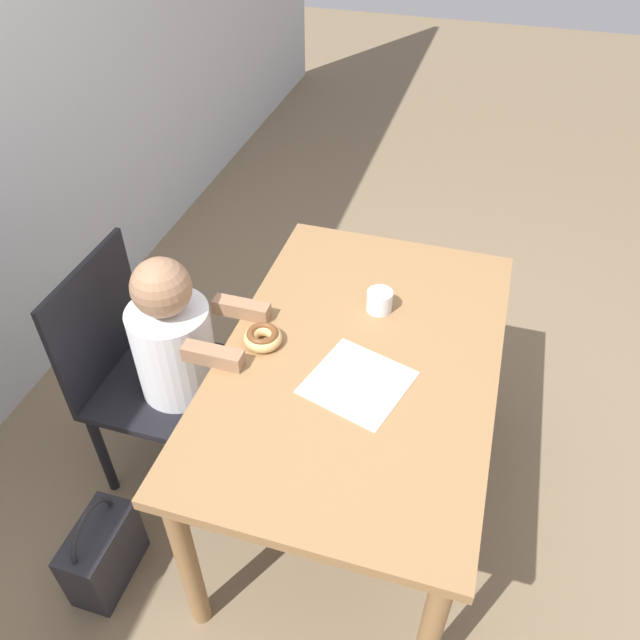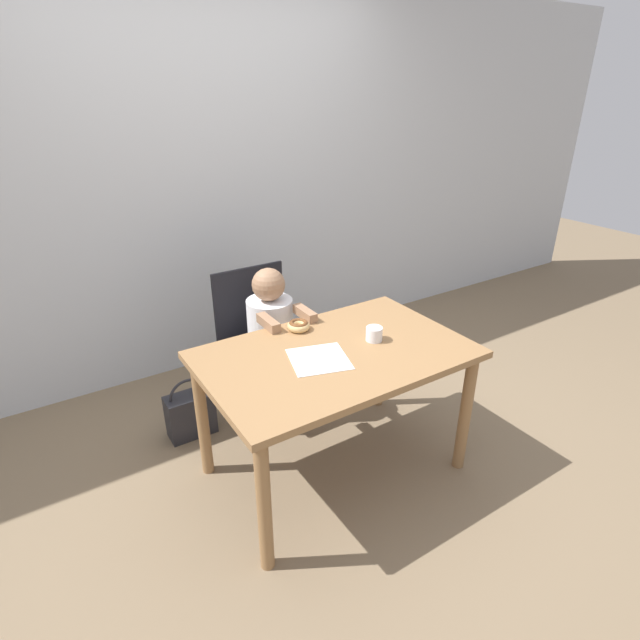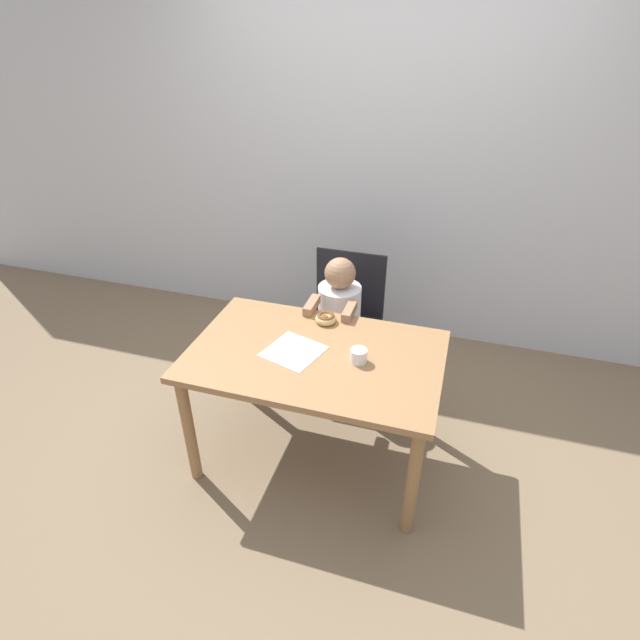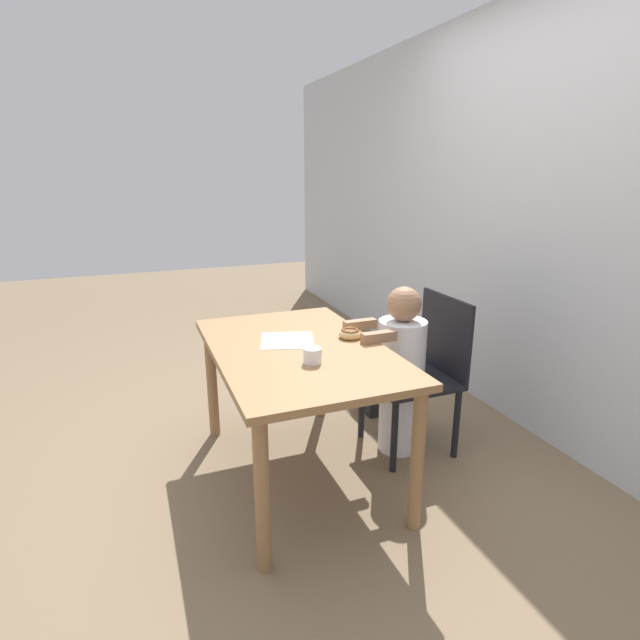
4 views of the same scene
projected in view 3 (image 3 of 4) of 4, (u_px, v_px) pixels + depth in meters
ground_plane at (316, 453)px, 2.87m from camera, size 12.00×12.00×0.00m
wall_back at (380, 167)px, 3.41m from camera, size 8.00×0.05×2.50m
dining_table at (315, 368)px, 2.54m from camera, size 1.26×0.80×0.71m
chair at (344, 320)px, 3.23m from camera, size 0.46×0.45×0.87m
child_figure at (339, 328)px, 3.11m from camera, size 0.27×0.42×0.95m
donut at (326, 318)px, 2.72m from camera, size 0.12×0.12×0.05m
napkin at (294, 351)px, 2.50m from camera, size 0.32×0.32×0.00m
handbag at (272, 351)px, 3.48m from camera, size 0.27×0.14×0.37m
cup at (359, 356)px, 2.41m from camera, size 0.08×0.08×0.07m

